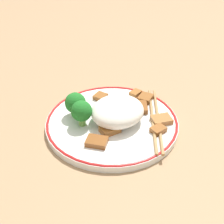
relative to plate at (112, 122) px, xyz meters
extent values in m
plane|color=#9E7A56|center=(0.00, 0.00, -0.01)|extent=(3.00, 3.00, 0.00)
cylinder|color=white|center=(0.00, 0.00, 0.00)|extent=(0.26, 0.26, 0.01)
torus|color=red|center=(0.00, 0.00, 0.00)|extent=(0.26, 0.26, 0.01)
ellipsoid|color=white|center=(-0.01, 0.01, 0.03)|extent=(0.10, 0.10, 0.05)
cylinder|color=#72AD4C|center=(0.04, -0.06, 0.01)|extent=(0.01, 0.01, 0.01)
sphere|color=#1E6B23|center=(0.04, -0.06, 0.03)|extent=(0.04, 0.04, 0.04)
cylinder|color=#72AD4C|center=(0.05, -0.03, 0.01)|extent=(0.01, 0.01, 0.02)
sphere|color=#1E6B23|center=(0.05, -0.03, 0.04)|extent=(0.04, 0.04, 0.04)
cube|color=brown|center=(-0.07, 0.01, 0.01)|extent=(0.04, 0.04, 0.01)
cube|color=brown|center=(-0.10, -0.01, 0.01)|extent=(0.04, 0.04, 0.01)
cube|color=brown|center=(-0.04, 0.08, 0.01)|extent=(0.03, 0.02, 0.01)
cube|color=#995B28|center=(-0.10, -0.04, 0.01)|extent=(0.03, 0.02, 0.01)
cube|color=brown|center=(-0.03, -0.08, 0.01)|extent=(0.03, 0.03, 0.01)
cube|color=brown|center=(0.06, 0.04, 0.01)|extent=(0.04, 0.05, 0.01)
cube|color=#9E6633|center=(-0.07, 0.06, 0.01)|extent=(0.05, 0.04, 0.01)
cube|color=#995B28|center=(0.03, 0.03, 0.01)|extent=(0.04, 0.03, 0.01)
cylinder|color=#AD8451|center=(-0.07, 0.06, 0.01)|extent=(0.14, 0.16, 0.01)
cylinder|color=#AD8451|center=(-0.06, 0.05, 0.01)|extent=(0.14, 0.16, 0.01)
camera|label=1|loc=(0.31, 0.38, 0.37)|focal=50.00mm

